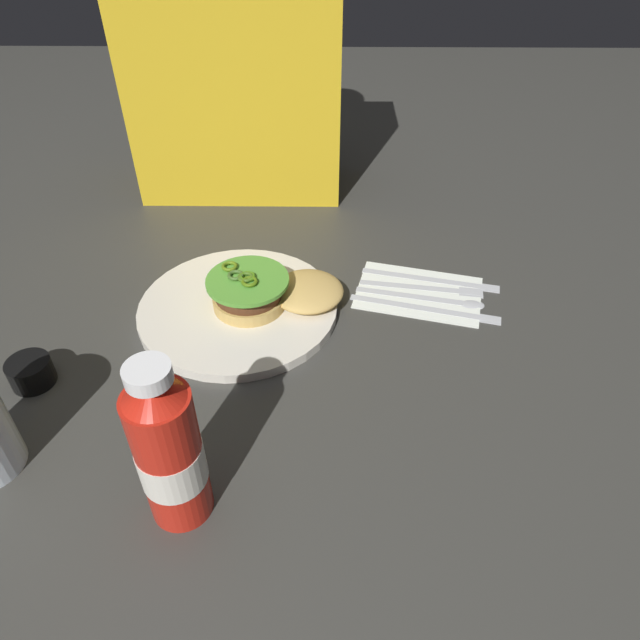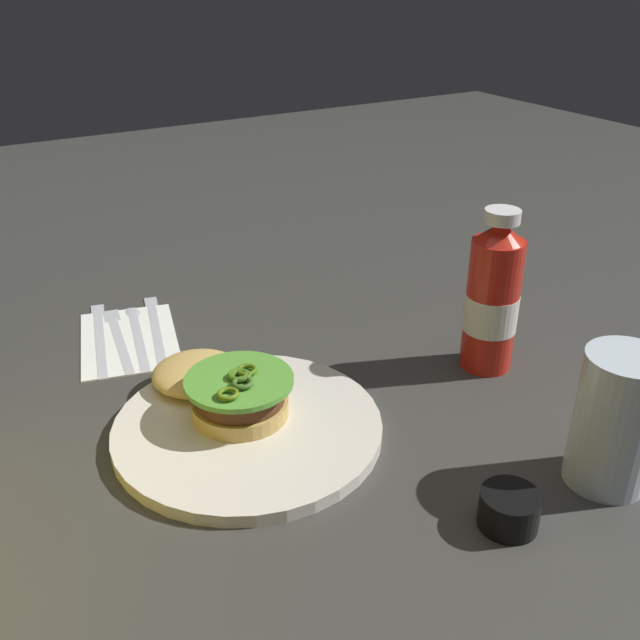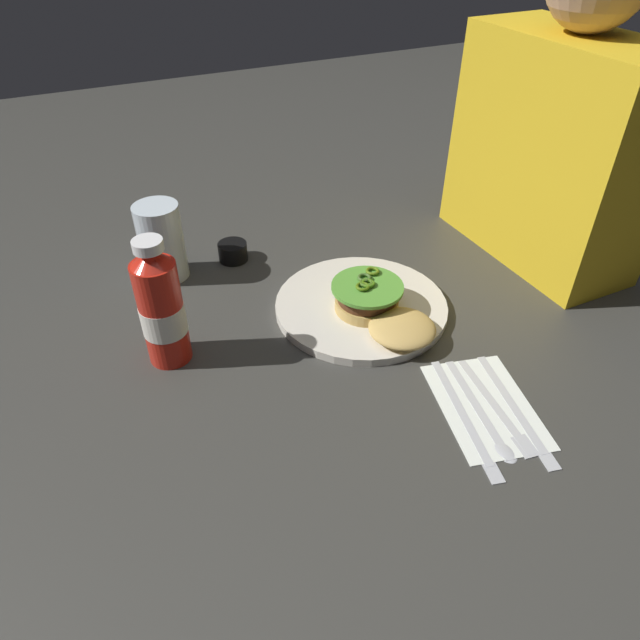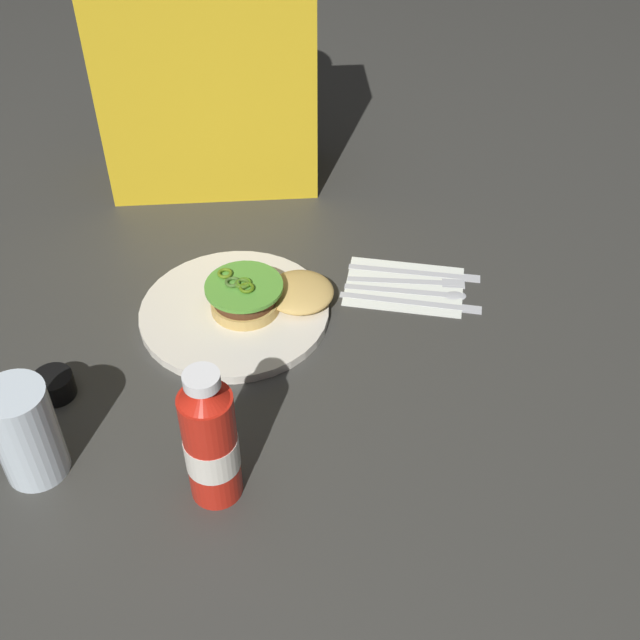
{
  "view_description": "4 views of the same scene",
  "coord_description": "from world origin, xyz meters",
  "px_view_note": "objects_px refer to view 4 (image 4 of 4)",
  "views": [
    {
      "loc": [
        0.14,
        -0.51,
        0.54
      ],
      "look_at": [
        0.13,
        0.05,
        0.07
      ],
      "focal_mm": 32.54,
      "sensor_mm": 36.0,
      "label": 1
    },
    {
      "loc": [
        -0.57,
        0.4,
        0.46
      ],
      "look_at": [
        0.08,
        0.01,
        0.07
      ],
      "focal_mm": 40.09,
      "sensor_mm": 36.0,
      "label": 2
    },
    {
      "loc": [
        0.67,
        -0.25,
        0.58
      ],
      "look_at": [
        0.08,
        0.04,
        0.06
      ],
      "focal_mm": 31.89,
      "sensor_mm": 36.0,
      "label": 3
    },
    {
      "loc": [
        0.07,
        -0.76,
        0.81
      ],
      "look_at": [
        0.13,
        0.03,
        0.08
      ],
      "focal_mm": 44.42,
      "sensor_mm": 36.0,
      "label": 4
    }
  ],
  "objects_px": {
    "dinner_plate": "(235,312)",
    "spoon_utensil": "(422,291)",
    "condiment_cup": "(55,384)",
    "steak_knife": "(423,272)",
    "ketchup_bottle": "(211,442)",
    "butter_knife": "(420,302)",
    "fork_utensil": "(417,280)",
    "napkin": "(404,286)",
    "burger_sandwich": "(265,295)",
    "water_glass": "(26,432)",
    "diner_person": "(206,63)"
  },
  "relations": [
    {
      "from": "water_glass",
      "to": "spoon_utensil",
      "type": "distance_m",
      "value": 0.62
    },
    {
      "from": "ketchup_bottle",
      "to": "fork_utensil",
      "type": "relative_size",
      "value": 1.08
    },
    {
      "from": "condiment_cup",
      "to": "napkin",
      "type": "distance_m",
      "value": 0.55
    },
    {
      "from": "dinner_plate",
      "to": "spoon_utensil",
      "type": "bearing_deg",
      "value": 5.87
    },
    {
      "from": "dinner_plate",
      "to": "diner_person",
      "type": "xyz_separation_m",
      "value": [
        -0.03,
        0.39,
        0.22
      ]
    },
    {
      "from": "burger_sandwich",
      "to": "water_glass",
      "type": "xyz_separation_m",
      "value": [
        -0.29,
        -0.28,
        0.04
      ]
    },
    {
      "from": "water_glass",
      "to": "steak_knife",
      "type": "relative_size",
      "value": 0.66
    },
    {
      "from": "ketchup_bottle",
      "to": "water_glass",
      "type": "xyz_separation_m",
      "value": [
        -0.23,
        0.05,
        -0.02
      ]
    },
    {
      "from": "dinner_plate",
      "to": "fork_utensil",
      "type": "xyz_separation_m",
      "value": [
        0.29,
        0.06,
        -0.0
      ]
    },
    {
      "from": "steak_knife",
      "to": "water_glass",
      "type": "bearing_deg",
      "value": -147.69
    },
    {
      "from": "spoon_utensil",
      "to": "steak_knife",
      "type": "bearing_deg",
      "value": 79.42
    },
    {
      "from": "spoon_utensil",
      "to": "diner_person",
      "type": "xyz_separation_m",
      "value": [
        -0.33,
        0.36,
        0.22
      ]
    },
    {
      "from": "spoon_utensil",
      "to": "steak_knife",
      "type": "height_order",
      "value": "same"
    },
    {
      "from": "burger_sandwich",
      "to": "condiment_cup",
      "type": "distance_m",
      "value": 0.33
    },
    {
      "from": "dinner_plate",
      "to": "spoon_utensil",
      "type": "distance_m",
      "value": 0.3
    },
    {
      "from": "water_glass",
      "to": "spoon_utensil",
      "type": "relative_size",
      "value": 0.73
    },
    {
      "from": "ketchup_bottle",
      "to": "steak_knife",
      "type": "height_order",
      "value": "ketchup_bottle"
    },
    {
      "from": "water_glass",
      "to": "condiment_cup",
      "type": "relative_size",
      "value": 2.55
    },
    {
      "from": "napkin",
      "to": "condiment_cup",
      "type": "bearing_deg",
      "value": -159.83
    },
    {
      "from": "burger_sandwich",
      "to": "butter_knife",
      "type": "distance_m",
      "value": 0.24
    },
    {
      "from": "fork_utensil",
      "to": "diner_person",
      "type": "xyz_separation_m",
      "value": [
        -0.32,
        0.34,
        0.22
      ]
    },
    {
      "from": "diner_person",
      "to": "ketchup_bottle",
      "type": "bearing_deg",
      "value": -88.92
    },
    {
      "from": "burger_sandwich",
      "to": "napkin",
      "type": "distance_m",
      "value": 0.23
    },
    {
      "from": "steak_knife",
      "to": "diner_person",
      "type": "distance_m",
      "value": 0.51
    },
    {
      "from": "butter_knife",
      "to": "condiment_cup",
      "type": "bearing_deg",
      "value": -164.63
    },
    {
      "from": "steak_knife",
      "to": "spoon_utensil",
      "type": "bearing_deg",
      "value": -100.58
    },
    {
      "from": "fork_utensil",
      "to": "diner_person",
      "type": "distance_m",
      "value": 0.52
    },
    {
      "from": "butter_knife",
      "to": "fork_utensil",
      "type": "relative_size",
      "value": 1.16
    },
    {
      "from": "ketchup_bottle",
      "to": "steak_knife",
      "type": "relative_size",
      "value": 0.96
    },
    {
      "from": "water_glass",
      "to": "spoon_utensil",
      "type": "xyz_separation_m",
      "value": [
        0.54,
        0.3,
        -0.07
      ]
    },
    {
      "from": "burger_sandwich",
      "to": "fork_utensil",
      "type": "bearing_deg",
      "value": 12.05
    },
    {
      "from": "butter_knife",
      "to": "diner_person",
      "type": "relative_size",
      "value": 0.41
    },
    {
      "from": "diner_person",
      "to": "burger_sandwich",
      "type": "bearing_deg",
      "value": -78.15
    },
    {
      "from": "burger_sandwich",
      "to": "water_glass",
      "type": "bearing_deg",
      "value": -136.84
    },
    {
      "from": "spoon_utensil",
      "to": "ketchup_bottle",
      "type": "bearing_deg",
      "value": -132.13
    },
    {
      "from": "ketchup_bottle",
      "to": "diner_person",
      "type": "distance_m",
      "value": 0.73
    },
    {
      "from": "ketchup_bottle",
      "to": "condiment_cup",
      "type": "xyz_separation_m",
      "value": [
        -0.22,
        0.18,
        -0.07
      ]
    },
    {
      "from": "condiment_cup",
      "to": "napkin",
      "type": "height_order",
      "value": "condiment_cup"
    },
    {
      "from": "ketchup_bottle",
      "to": "condiment_cup",
      "type": "distance_m",
      "value": 0.3
    },
    {
      "from": "condiment_cup",
      "to": "steak_knife",
      "type": "relative_size",
      "value": 0.26
    },
    {
      "from": "butter_knife",
      "to": "fork_utensil",
      "type": "distance_m",
      "value": 0.05
    },
    {
      "from": "diner_person",
      "to": "napkin",
      "type": "bearing_deg",
      "value": -48.83
    },
    {
      "from": "dinner_plate",
      "to": "spoon_utensil",
      "type": "xyz_separation_m",
      "value": [
        0.3,
        0.03,
        -0.0
      ]
    },
    {
      "from": "water_glass",
      "to": "condiment_cup",
      "type": "height_order",
      "value": "water_glass"
    },
    {
      "from": "condiment_cup",
      "to": "spoon_utensil",
      "type": "relative_size",
      "value": 0.29
    },
    {
      "from": "dinner_plate",
      "to": "butter_knife",
      "type": "relative_size",
      "value": 1.32
    },
    {
      "from": "spoon_utensil",
      "to": "diner_person",
      "type": "distance_m",
      "value": 0.54
    },
    {
      "from": "dinner_plate",
      "to": "condiment_cup",
      "type": "relative_size",
      "value": 5.26
    },
    {
      "from": "napkin",
      "to": "dinner_plate",
      "type": "bearing_deg",
      "value": -169.8
    },
    {
      "from": "condiment_cup",
      "to": "butter_knife",
      "type": "distance_m",
      "value": 0.55
    }
  ]
}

